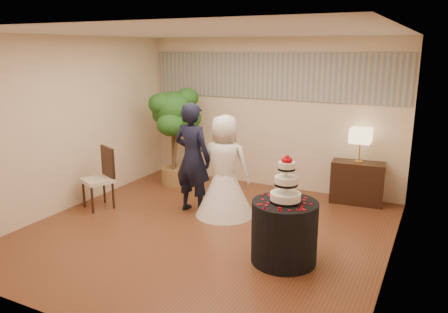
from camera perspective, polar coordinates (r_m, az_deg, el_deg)
The scene contains 15 objects.
floor at distance 6.47m, azimuth -2.43°, elevation -9.74°, with size 5.00×5.00×0.00m, color brown.
ceiling at distance 5.92m, azimuth -2.72°, elevation 15.89°, with size 5.00×5.00×0.00m, color white.
wall_back at distance 8.28m, azimuth 5.99°, elevation 5.57°, with size 5.00×0.06×2.80m, color beige.
wall_front at distance 4.12m, azimuth -19.91°, elevation -3.83°, with size 5.00×0.06×2.80m, color beige.
wall_left at distance 7.57m, azimuth -19.33°, elevation 4.07°, with size 0.06×5.00×2.80m, color beige.
wall_right at distance 5.31m, azimuth 21.66°, elevation -0.10°, with size 0.06×5.00×2.80m, color beige.
mural_border at distance 8.19m, azimuth 6.07°, elevation 10.41°, with size 4.90×0.02×0.85m, color gray.
groom at distance 6.98m, azimuth -4.14°, elevation -0.21°, with size 0.65×0.43×1.79m, color black.
bride at distance 6.83m, azimuth 0.07°, elevation -1.22°, with size 0.94×0.94×1.62m, color white.
cake_table at distance 5.52m, azimuth 7.88°, elevation -9.74°, with size 0.81×0.81×0.78m, color black.
wedding_cake at distance 5.28m, azimuth 8.12°, elevation -2.92°, with size 0.38×0.38×0.59m, color white, non-canonical shape.
console at distance 7.81m, azimuth 17.00°, elevation -3.29°, with size 0.87×0.39×0.73m, color black.
table_lamp at distance 7.65m, azimuth 17.35°, elevation 1.39°, with size 0.33×0.33×0.58m, color beige, non-canonical shape.
ficus_tree at distance 8.43m, azimuth -6.61°, elevation 2.64°, with size 0.91×0.91×1.91m, color #245C1D, non-canonical shape.
side_chair at distance 7.50m, azimuth -16.22°, elevation -2.78°, with size 0.47×0.49×1.02m, color black, non-canonical shape.
Camera 1 is at (2.92, -5.15, 2.60)m, focal length 35.00 mm.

